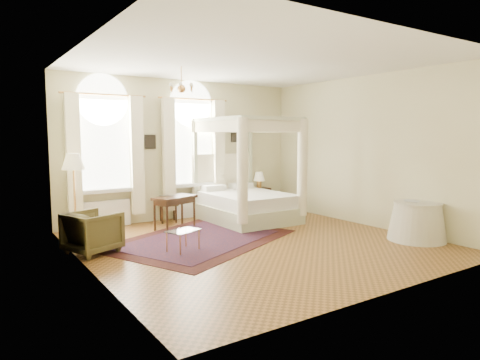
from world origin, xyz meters
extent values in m
plane|color=brown|center=(0.00, 0.00, 0.00)|extent=(6.00, 6.00, 0.00)
plane|color=beige|center=(0.00, 3.00, 1.65)|extent=(6.00, 0.00, 6.00)
plane|color=beige|center=(0.00, -3.00, 1.65)|extent=(6.00, 0.00, 6.00)
plane|color=beige|center=(-3.00, 0.00, 1.65)|extent=(0.00, 6.00, 6.00)
plane|color=beige|center=(3.00, 0.00, 1.65)|extent=(0.00, 6.00, 6.00)
plane|color=white|center=(0.00, 0.00, 3.30)|extent=(6.00, 6.00, 0.00)
cube|color=white|center=(-1.90, 2.97, 1.80)|extent=(1.10, 0.04, 1.90)
cylinder|color=white|center=(-1.90, 2.97, 2.75)|extent=(1.10, 0.04, 1.10)
cube|color=white|center=(-1.90, 2.88, 0.81)|extent=(1.32, 0.24, 0.08)
cube|color=#F4E9CA|center=(-2.57, 2.80, 1.55)|extent=(0.28, 0.14, 2.60)
cube|color=#F4E9CA|center=(-1.23, 2.80, 1.55)|extent=(0.28, 0.14, 2.60)
cube|color=white|center=(-1.90, 2.90, 0.30)|extent=(1.00, 0.12, 0.58)
cube|color=white|center=(0.20, 2.97, 1.80)|extent=(1.10, 0.04, 1.90)
cylinder|color=white|center=(0.20, 2.97, 2.75)|extent=(1.10, 0.04, 1.10)
cube|color=white|center=(0.20, 2.88, 0.81)|extent=(1.32, 0.24, 0.08)
cube|color=#F4E9CA|center=(-0.47, 2.80, 1.55)|extent=(0.28, 0.14, 2.60)
cube|color=#F4E9CA|center=(0.87, 2.80, 1.55)|extent=(0.28, 0.14, 2.60)
cube|color=white|center=(0.20, 2.90, 0.30)|extent=(1.00, 0.12, 0.58)
cylinder|color=#BB823E|center=(-0.90, 1.20, 3.10)|extent=(0.02, 0.02, 0.40)
sphere|color=#BB823E|center=(-0.90, 1.20, 2.88)|extent=(0.16, 0.16, 0.16)
sphere|color=beige|center=(-0.68, 1.20, 2.95)|extent=(0.07, 0.07, 0.07)
sphere|color=beige|center=(-0.79, 1.39, 2.95)|extent=(0.07, 0.07, 0.07)
sphere|color=beige|center=(-1.01, 1.39, 2.95)|extent=(0.07, 0.07, 0.07)
sphere|color=beige|center=(-1.12, 1.20, 2.95)|extent=(0.07, 0.07, 0.07)
sphere|color=beige|center=(-1.01, 1.01, 2.95)|extent=(0.07, 0.07, 0.07)
sphere|color=beige|center=(-0.79, 1.01, 2.95)|extent=(0.07, 0.07, 0.07)
cube|color=black|center=(-0.85, 2.97, 1.85)|extent=(0.26, 0.03, 0.32)
cube|color=black|center=(1.45, 2.97, 1.95)|extent=(0.22, 0.03, 0.26)
cube|color=beige|center=(1.04, 1.83, 0.18)|extent=(1.76, 2.16, 0.37)
cube|color=white|center=(1.04, 1.83, 0.51)|extent=(1.66, 2.06, 0.29)
cube|color=#F4E9CA|center=(1.03, 2.86, 0.92)|extent=(1.74, 0.10, 1.23)
cube|color=beige|center=(0.22, 2.83, 1.18)|extent=(0.09, 0.09, 2.35)
cube|color=beige|center=(1.84, 2.85, 1.18)|extent=(0.09, 0.09, 2.35)
cube|color=beige|center=(0.24, 0.80, 1.18)|extent=(0.09, 0.09, 2.35)
cube|color=beige|center=(1.86, 0.82, 1.18)|extent=(0.09, 0.09, 2.35)
cube|color=beige|center=(1.03, 2.84, 2.35)|extent=(1.74, 0.10, 0.08)
cube|color=beige|center=(1.05, 0.81, 2.35)|extent=(1.74, 0.10, 0.08)
cube|color=beige|center=(0.23, 1.82, 2.35)|extent=(0.10, 2.15, 0.08)
cube|color=beige|center=(1.85, 1.83, 2.35)|extent=(0.10, 2.15, 0.08)
cube|color=#F4E9CA|center=(1.03, 2.84, 2.21)|extent=(1.80, 0.06, 0.29)
cube|color=#F4E9CA|center=(1.05, 0.81, 2.21)|extent=(1.80, 0.06, 0.29)
cube|color=#F4E9CA|center=(0.23, 1.82, 2.21)|extent=(0.06, 2.21, 0.29)
cube|color=#F4E9CA|center=(1.85, 1.83, 2.21)|extent=(0.06, 2.21, 0.29)
cylinder|color=#F4E9CA|center=(0.24, 0.80, 1.28)|extent=(0.23, 0.23, 2.15)
cylinder|color=#F4E9CA|center=(1.86, 0.82, 1.28)|extent=(0.23, 0.23, 2.15)
cube|color=#331E0E|center=(2.09, 2.70, 0.31)|extent=(0.47, 0.43, 0.62)
cylinder|color=#BB823E|center=(2.01, 2.67, 0.72)|extent=(0.12, 0.12, 0.21)
cone|color=beige|center=(2.01, 2.67, 0.93)|extent=(0.29, 0.29, 0.23)
cube|color=#331E0E|center=(-0.72, 1.99, 0.67)|extent=(1.04, 0.78, 0.06)
cube|color=#331E0E|center=(-0.72, 1.99, 0.59)|extent=(0.92, 0.66, 0.09)
cylinder|color=#331E0E|center=(-1.17, 2.02, 0.33)|extent=(0.05, 0.05, 0.65)
cylinder|color=#331E0E|center=(-0.40, 2.30, 0.33)|extent=(0.05, 0.05, 0.65)
cylinder|color=#331E0E|center=(-1.04, 1.67, 0.33)|extent=(0.05, 0.05, 0.65)
cylinder|color=#331E0E|center=(-0.27, 1.95, 0.33)|extent=(0.05, 0.05, 0.65)
imported|color=black|center=(-0.87, 2.07, 0.71)|extent=(0.36, 0.30, 0.02)
cube|color=#4E3F21|center=(-0.55, 2.70, 0.44)|extent=(0.52, 0.52, 0.08)
cylinder|color=#331E0E|center=(-0.75, 2.59, 0.20)|extent=(0.04, 0.04, 0.40)
cylinder|color=#331E0E|center=(-0.45, 2.51, 0.20)|extent=(0.04, 0.04, 0.40)
cylinder|color=#331E0E|center=(-0.66, 2.89, 0.20)|extent=(0.04, 0.04, 0.40)
cylinder|color=#331E0E|center=(-0.36, 2.81, 0.20)|extent=(0.04, 0.04, 0.40)
imported|color=#483F1F|center=(-2.70, 0.99, 0.36)|extent=(1.01, 1.00, 0.72)
cube|color=white|center=(-1.38, 0.23, 0.36)|extent=(0.65, 0.55, 0.02)
cylinder|color=#BB823E|center=(-1.54, 0.00, 0.18)|extent=(0.02, 0.02, 0.36)
cylinder|color=#BB823E|center=(-1.10, 0.17, 0.18)|extent=(0.02, 0.02, 0.36)
cylinder|color=#BB823E|center=(-1.65, 0.29, 0.18)|extent=(0.02, 0.02, 0.36)
cylinder|color=#BB823E|center=(-1.21, 0.46, 0.18)|extent=(0.02, 0.02, 0.36)
cylinder|color=#BB823E|center=(-2.70, 2.24, 0.01)|extent=(0.29, 0.29, 0.03)
cylinder|color=#BB823E|center=(-2.70, 2.24, 0.73)|extent=(0.04, 0.04, 1.45)
cone|color=beige|center=(-2.70, 2.24, 1.50)|extent=(0.43, 0.43, 0.31)
cube|color=#39130D|center=(-0.77, 0.79, 0.00)|extent=(4.11, 3.63, 0.01)
cube|color=black|center=(-0.77, 0.79, 0.01)|extent=(3.41, 2.93, 0.01)
cone|color=beige|center=(2.70, -1.51, 0.35)|extent=(1.08, 1.08, 0.69)
cylinder|color=beige|center=(2.70, -1.51, 0.71)|extent=(0.88, 0.88, 0.04)
imported|color=black|center=(2.57, -1.44, 0.75)|extent=(0.25, 0.30, 0.02)
camera|label=1|loc=(-4.54, -6.33, 2.00)|focal=32.00mm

